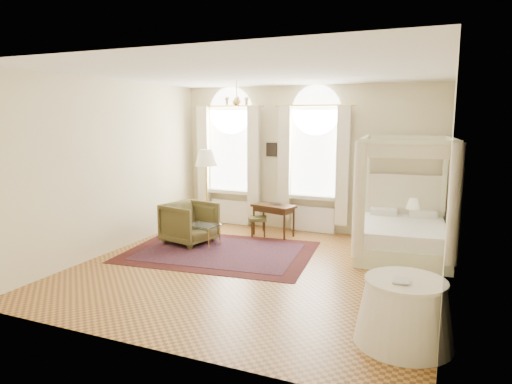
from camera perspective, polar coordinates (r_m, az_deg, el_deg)
ground at (r=8.01m, az=-0.13°, el=-9.58°), size 6.00×6.00×0.00m
room_walls at (r=7.60m, az=-0.14°, el=4.68°), size 6.00×6.00×6.00m
window_left at (r=11.04m, az=-3.34°, el=3.56°), size 1.62×0.27×3.29m
window_right at (r=10.28m, az=7.23°, el=3.07°), size 1.62×0.27×3.29m
chandelier at (r=9.04m, az=-2.43°, el=11.30°), size 0.51×0.45×0.50m
wall_pictures at (r=10.37m, az=6.82°, el=5.37°), size 2.54×0.03×0.39m
canopy_bed at (r=9.03m, az=17.89°, el=-4.50°), size 1.89×2.23×2.24m
nightstand at (r=9.96m, az=18.68°, el=-4.63°), size 0.45×0.42×0.56m
nightstand_lamp at (r=9.86m, az=19.05°, el=-1.54°), size 0.28×0.28×0.40m
writing_desk at (r=10.04m, az=2.21°, el=-2.18°), size 1.01×0.69×0.69m
laptop at (r=10.11m, az=2.74°, el=-1.45°), size 0.36×0.28×0.03m
stool at (r=10.08m, az=0.28°, el=-3.53°), size 0.48×0.48×0.42m
armchair at (r=9.58m, az=-8.30°, el=-3.84°), size 1.12×1.10×0.86m
coffee_table at (r=9.38m, az=-6.59°, el=-4.29°), size 0.71×0.56×0.44m
floor_lamp at (r=10.11m, az=-6.25°, el=3.73°), size 0.49×0.49×1.90m
oriental_rug at (r=8.98m, az=-4.56°, el=-7.45°), size 3.79×2.90×0.01m
side_table at (r=5.70m, az=18.03°, el=-14.05°), size 1.13×1.13×0.77m
book at (r=5.47m, az=16.75°, el=-10.44°), size 0.19×0.25×0.02m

